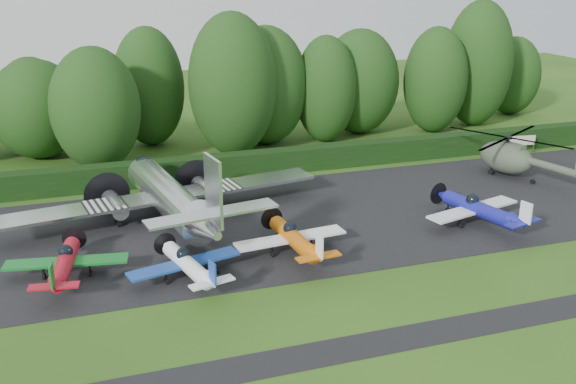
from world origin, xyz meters
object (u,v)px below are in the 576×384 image
object	(u,v)px
light_plane_red	(65,263)
light_plane_orange	(294,238)
transport_plane	(169,197)
helicopter	(507,155)
sign_board	(521,141)
light_plane_blue	(479,209)
light_plane_white	(188,264)

from	to	relation	value
light_plane_red	light_plane_orange	world-z (taller)	light_plane_orange
light_plane_red	transport_plane	bearing A→B (deg)	33.85
helicopter	light_plane_red	bearing A→B (deg)	-151.00
light_plane_orange	sign_board	distance (m)	31.75
helicopter	sign_board	world-z (taller)	helicopter
transport_plane	light_plane_blue	distance (m)	21.28
light_plane_orange	helicopter	world-z (taller)	helicopter
light_plane_blue	sign_board	distance (m)	20.32
light_plane_white	transport_plane	bearing A→B (deg)	102.92
transport_plane	light_plane_red	size ratio (longest dim) A/B	3.15
light_plane_red	light_plane_white	bearing A→B (deg)	-27.52
light_plane_blue	helicopter	bearing A→B (deg)	60.67
light_plane_red	light_plane_blue	xyz separation A→B (m)	(27.11, -0.22, 0.11)
helicopter	light_plane_white	bearing A→B (deg)	-144.09
light_plane_red	sign_board	size ratio (longest dim) A/B	2.47
helicopter	sign_board	xyz separation A→B (m)	(5.74, 5.61, -0.74)
light_plane_blue	light_plane_red	bearing A→B (deg)	-165.72
light_plane_red	helicopter	xyz separation A→B (m)	(35.66, 8.62, 0.75)
light_plane_white	light_plane_blue	distance (m)	20.57
light_plane_white	light_plane_blue	xyz separation A→B (m)	(20.47, 2.01, 0.15)
light_plane_red	light_plane_white	size ratio (longest dim) A/B	1.04
light_plane_white	helicopter	bearing A→B (deg)	35.11
light_plane_red	light_plane_orange	distance (m)	13.48
light_plane_white	helicopter	distance (m)	31.00
light_plane_red	helicopter	distance (m)	36.70
light_plane_white	sign_board	distance (m)	38.46
transport_plane	light_plane_orange	world-z (taller)	transport_plane
light_plane_white	sign_board	world-z (taller)	light_plane_white
transport_plane	light_plane_white	world-z (taller)	transport_plane
transport_plane	light_plane_blue	size ratio (longest dim) A/B	2.87
light_plane_blue	helicopter	size ratio (longest dim) A/B	0.64
transport_plane	light_plane_red	distance (m)	9.44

